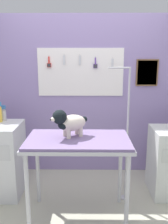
% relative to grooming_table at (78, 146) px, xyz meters
% --- Properties ---
extents(ground, '(4.40, 4.00, 0.04)m').
position_rel_grooming_table_xyz_m(ground, '(0.07, -0.14, -0.83)').
color(ground, '#B0AF99').
extents(rear_wall_panel, '(4.00, 0.11, 2.30)m').
position_rel_grooming_table_xyz_m(rear_wall_panel, '(0.07, 1.14, 0.35)').
color(rear_wall_panel, '#8E7AB1').
rests_on(rear_wall_panel, ground).
extents(grooming_table, '(1.10, 0.64, 0.90)m').
position_rel_grooming_table_xyz_m(grooming_table, '(0.00, 0.00, 0.00)').
color(grooming_table, '#B7B7BC').
rests_on(grooming_table, ground).
extents(grooming_arm, '(0.30, 0.11, 1.62)m').
position_rel_grooming_table_xyz_m(grooming_arm, '(0.56, 0.34, -0.06)').
color(grooming_arm, '#B7B7BC').
rests_on(grooming_arm, ground).
extents(dog, '(0.40, 0.31, 0.30)m').
position_rel_grooming_table_xyz_m(dog, '(-0.10, 0.04, 0.25)').
color(dog, beige).
rests_on(dog, grooming_table).
extents(spray_bottle_short, '(0.05, 0.05, 0.26)m').
position_rel_grooming_table_xyz_m(spray_bottle_short, '(-1.00, 0.57, 0.22)').
color(spray_bottle_short, gold).
rests_on(spray_bottle_short, counter_left).
extents(pump_bottle_white, '(0.06, 0.06, 0.20)m').
position_rel_grooming_table_xyz_m(pump_bottle_white, '(-0.98, 0.64, 0.19)').
color(pump_bottle_white, '#B3B1B2').
rests_on(pump_bottle_white, counter_left).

